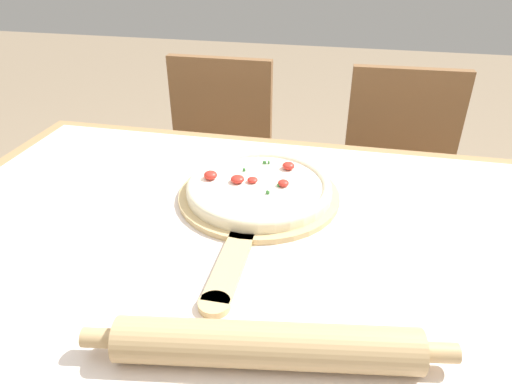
# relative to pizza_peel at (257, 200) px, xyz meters

# --- Properties ---
(dining_table) EXTENTS (1.36, 0.88, 0.77)m
(dining_table) POSITION_rel_pizza_peel_xyz_m (0.01, -0.10, -0.12)
(dining_table) COLOR #A87F51
(dining_table) RESTS_ON ground_plane
(towel_cloth) EXTENTS (1.28, 0.80, 0.00)m
(towel_cloth) POSITION_rel_pizza_peel_xyz_m (0.01, -0.10, -0.01)
(towel_cloth) COLOR silver
(towel_cloth) RESTS_ON dining_table
(pizza_peel) EXTENTS (0.34, 0.52, 0.01)m
(pizza_peel) POSITION_rel_pizza_peel_xyz_m (0.00, 0.00, 0.00)
(pizza_peel) COLOR tan
(pizza_peel) RESTS_ON towel_cloth
(pizza) EXTENTS (0.30, 0.30, 0.04)m
(pizza) POSITION_rel_pizza_peel_xyz_m (-0.00, 0.02, 0.02)
(pizza) COLOR beige
(pizza) RESTS_ON pizza_peel
(rolling_pin) EXTENTS (0.48, 0.12, 0.06)m
(rolling_pin) POSITION_rel_pizza_peel_xyz_m (0.09, -0.38, 0.02)
(rolling_pin) COLOR tan
(rolling_pin) RESTS_ON towel_cloth
(chair_left) EXTENTS (0.40, 0.40, 0.87)m
(chair_left) POSITION_rel_pizza_peel_xyz_m (-0.30, 0.67, -0.28)
(chair_left) COLOR brown
(chair_left) RESTS_ON ground_plane
(chair_right) EXTENTS (0.41, 0.41, 0.87)m
(chair_right) POSITION_rel_pizza_peel_xyz_m (0.36, 0.67, -0.28)
(chair_right) COLOR brown
(chair_right) RESTS_ON ground_plane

